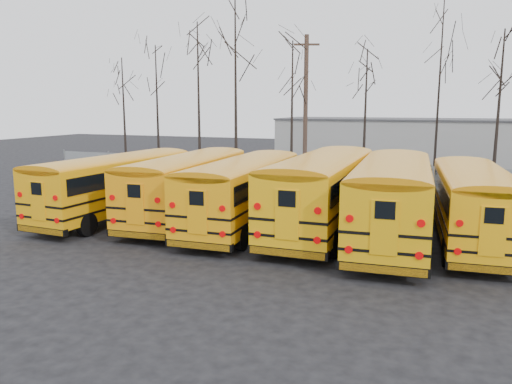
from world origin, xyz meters
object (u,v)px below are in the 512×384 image
at_px(bus_e, 393,193).
at_px(utility_pole_left, 306,106).
at_px(bus_b, 189,181).
at_px(bus_d, 324,185).
at_px(bus_a, 119,180).
at_px(bus_c, 245,186).
at_px(bus_f, 473,198).

xyz_separation_m(bus_e, utility_pole_left, (-7.94, 15.36, 3.33)).
bearing_deg(bus_b, bus_d, -3.29).
relative_size(bus_a, bus_c, 0.99).
bearing_deg(utility_pole_left, bus_d, -92.14).
bearing_deg(bus_b, bus_a, -170.74).
height_order(bus_b, utility_pole_left, utility_pole_left).
distance_m(bus_c, utility_pole_left, 15.76).
distance_m(bus_a, bus_c, 6.40).
bearing_deg(utility_pole_left, bus_b, -116.31).
distance_m(bus_b, bus_e, 9.36).
distance_m(bus_a, bus_e, 12.73).
height_order(bus_c, utility_pole_left, utility_pole_left).
distance_m(bus_c, bus_d, 3.44).
relative_size(bus_b, utility_pole_left, 1.10).
bearing_deg(bus_b, utility_pole_left, 80.06).
bearing_deg(bus_a, bus_b, 16.43).
relative_size(bus_e, utility_pole_left, 1.17).
bearing_deg(bus_f, bus_a, 179.60).
height_order(bus_a, utility_pole_left, utility_pole_left).
relative_size(bus_c, bus_f, 1.02).
xyz_separation_m(bus_c, bus_e, (6.33, -0.06, 0.13)).
bearing_deg(bus_d, bus_b, -179.61).
height_order(bus_a, bus_d, bus_d).
height_order(bus_b, bus_d, bus_d).
distance_m(bus_b, bus_f, 12.28).
relative_size(bus_f, utility_pole_left, 1.08).
height_order(bus_c, bus_d, bus_d).
xyz_separation_m(bus_b, bus_f, (12.27, 0.37, -0.05)).
bearing_deg(bus_e, bus_f, 12.95).
distance_m(bus_d, utility_pole_left, 15.89).
bearing_deg(bus_f, bus_d, 177.49).
xyz_separation_m(bus_b, bus_d, (6.41, 0.14, 0.14)).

